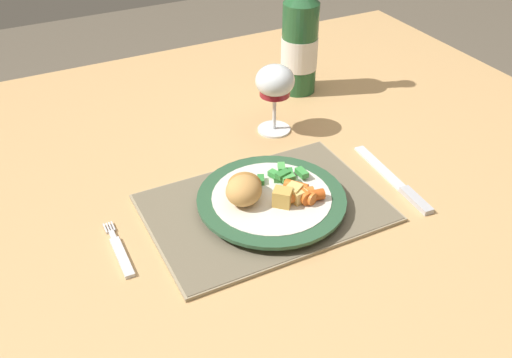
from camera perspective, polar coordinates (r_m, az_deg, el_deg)
dining_table at (r=1.06m, az=0.35°, el=-1.49°), size 1.32×1.07×0.74m
placemat at (r=0.90m, az=0.87°, el=-2.89°), size 0.36×0.25×0.01m
dinner_plate at (r=0.89m, az=1.56°, el=-2.18°), size 0.23×0.23×0.02m
breaded_croquettes at (r=0.87m, az=-1.20°, el=-0.93°), size 0.08×0.09×0.04m
green_beans_pile at (r=0.92m, az=2.75°, el=0.41°), size 0.08×0.05×0.02m
glazed_carrots at (r=0.88m, az=4.44°, el=-1.49°), size 0.06×0.07×0.02m
fork at (r=0.84m, az=-13.44°, el=-7.17°), size 0.02×0.13×0.01m
table_knife at (r=0.98m, az=13.99°, el=-0.44°), size 0.03×0.21×0.01m
wine_glass at (r=1.06m, az=1.91°, el=9.44°), size 0.07×0.07×0.13m
bottle at (r=1.21m, az=4.40°, el=13.64°), size 0.08×0.08×0.29m
roast_potatoes at (r=0.87m, az=3.39°, el=-1.66°), size 0.06×0.04×0.03m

